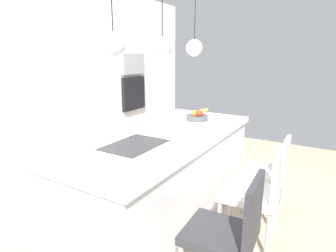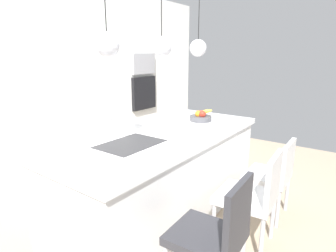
{
  "view_description": "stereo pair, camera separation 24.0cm",
  "coord_description": "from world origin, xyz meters",
  "px_view_note": "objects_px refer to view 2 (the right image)",
  "views": [
    {
      "loc": [
        -2.29,
        -1.47,
        1.65
      ],
      "look_at": [
        0.1,
        0.0,
        0.94
      ],
      "focal_mm": 30.19,
      "sensor_mm": 36.0,
      "label": 1
    },
    {
      "loc": [
        -2.16,
        -1.67,
        1.65
      ],
      "look_at": [
        0.1,
        0.0,
        0.94
      ],
      "focal_mm": 30.19,
      "sensor_mm": 36.0,
      "label": 2
    }
  ],
  "objects_px": {
    "chair_middle": "(254,194)",
    "microwave": "(143,64)",
    "oven": "(144,93)",
    "chair_far": "(273,173)",
    "fruit_bowl": "(201,117)",
    "chair_near": "(215,233)"
  },
  "relations": [
    {
      "from": "chair_near",
      "to": "chair_middle",
      "type": "relative_size",
      "value": 1.05
    },
    {
      "from": "microwave",
      "to": "chair_far",
      "type": "height_order",
      "value": "microwave"
    },
    {
      "from": "microwave",
      "to": "oven",
      "type": "bearing_deg",
      "value": 0.0
    },
    {
      "from": "chair_near",
      "to": "fruit_bowl",
      "type": "bearing_deg",
      "value": 33.68
    },
    {
      "from": "microwave",
      "to": "oven",
      "type": "distance_m",
      "value": 0.5
    },
    {
      "from": "chair_middle",
      "to": "fruit_bowl",
      "type": "bearing_deg",
      "value": 54.56
    },
    {
      "from": "microwave",
      "to": "oven",
      "type": "relative_size",
      "value": 0.96
    },
    {
      "from": "oven",
      "to": "chair_near",
      "type": "bearing_deg",
      "value": -130.96
    },
    {
      "from": "oven",
      "to": "chair_far",
      "type": "bearing_deg",
      "value": -109.42
    },
    {
      "from": "oven",
      "to": "chair_middle",
      "type": "height_order",
      "value": "oven"
    },
    {
      "from": "fruit_bowl",
      "to": "chair_near",
      "type": "distance_m",
      "value": 1.69
    },
    {
      "from": "fruit_bowl",
      "to": "chair_middle",
      "type": "xyz_separation_m",
      "value": [
        -0.64,
        -0.9,
        -0.45
      ]
    },
    {
      "from": "chair_middle",
      "to": "microwave",
      "type": "bearing_deg",
      "value": 59.62
    },
    {
      "from": "chair_near",
      "to": "microwave",
      "type": "bearing_deg",
      "value": 49.04
    },
    {
      "from": "fruit_bowl",
      "to": "microwave",
      "type": "bearing_deg",
      "value": 62.67
    },
    {
      "from": "fruit_bowl",
      "to": "microwave",
      "type": "relative_size",
      "value": 0.49
    },
    {
      "from": "fruit_bowl",
      "to": "chair_near",
      "type": "bearing_deg",
      "value": -146.32
    },
    {
      "from": "microwave",
      "to": "oven",
      "type": "xyz_separation_m",
      "value": [
        0.0,
        0.0,
        -0.5
      ]
    },
    {
      "from": "chair_near",
      "to": "chair_middle",
      "type": "xyz_separation_m",
      "value": [
        0.72,
        0.0,
        -0.02
      ]
    },
    {
      "from": "fruit_bowl",
      "to": "oven",
      "type": "distance_m",
      "value": 1.83
    },
    {
      "from": "fruit_bowl",
      "to": "microwave",
      "type": "distance_m",
      "value": 1.92
    },
    {
      "from": "oven",
      "to": "chair_far",
      "type": "relative_size",
      "value": 0.68
    }
  ]
}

